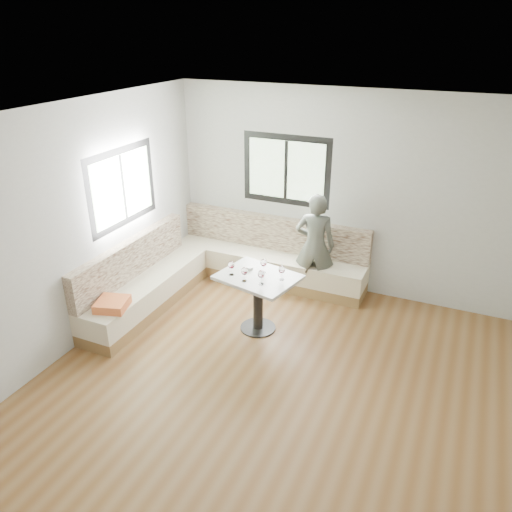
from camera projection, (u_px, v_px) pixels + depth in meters
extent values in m
cube|color=brown|center=(277.00, 389.00, 5.29)|extent=(5.00, 5.00, 0.01)
cube|color=white|center=(283.00, 120.00, 4.10)|extent=(5.00, 5.00, 0.01)
cube|color=#B7B7B2|center=(348.00, 195.00, 6.76)|extent=(5.00, 0.01, 2.80)
cube|color=#B7B7B2|center=(105.00, 466.00, 2.63)|extent=(5.00, 0.01, 2.80)
cube|color=#B7B7B2|center=(74.00, 230.00, 5.62)|extent=(0.01, 5.00, 2.80)
cube|color=black|center=(286.00, 170.00, 6.98)|extent=(1.30, 0.02, 1.00)
cube|color=black|center=(123.00, 187.00, 6.26)|extent=(0.02, 1.30, 1.00)
cube|color=brown|center=(268.00, 276.00, 7.49)|extent=(2.90, 0.55, 0.16)
cube|color=beige|center=(268.00, 262.00, 7.39)|extent=(2.90, 0.55, 0.29)
cube|color=beige|center=(274.00, 233.00, 7.39)|extent=(2.90, 0.14, 0.50)
cube|color=brown|center=(148.00, 303.00, 6.77)|extent=(0.55, 2.25, 0.16)
cube|color=beige|center=(147.00, 288.00, 6.67)|extent=(0.55, 2.25, 0.29)
cube|color=beige|center=(131.00, 259.00, 6.58)|extent=(0.14, 2.25, 0.50)
cube|color=orange|center=(112.00, 304.00, 5.90)|extent=(0.44, 0.44, 0.11)
cylinder|color=black|center=(258.00, 328.00, 6.33)|extent=(0.45, 0.45, 0.02)
cylinder|color=black|center=(258.00, 304.00, 6.19)|extent=(0.12, 0.12, 0.71)
cube|color=silver|center=(258.00, 277.00, 6.03)|extent=(1.05, 0.89, 0.04)
imported|color=#51564D|center=(315.00, 246.00, 6.85)|extent=(0.60, 0.46, 1.49)
cylinder|color=white|center=(249.00, 268.00, 6.17)|extent=(0.09, 0.09, 0.04)
sphere|color=black|center=(251.00, 267.00, 6.17)|extent=(0.02, 0.02, 0.02)
sphere|color=black|center=(249.00, 267.00, 6.18)|extent=(0.02, 0.02, 0.02)
sphere|color=black|center=(249.00, 268.00, 6.15)|extent=(0.02, 0.02, 0.02)
cylinder|color=white|center=(232.00, 274.00, 6.05)|extent=(0.06, 0.06, 0.01)
cylinder|color=white|center=(231.00, 271.00, 6.03)|extent=(0.01, 0.01, 0.08)
ellipsoid|color=white|center=(231.00, 265.00, 5.99)|extent=(0.08, 0.08, 0.10)
cylinder|color=#510710|center=(231.00, 267.00, 6.00)|extent=(0.05, 0.05, 0.02)
cylinder|color=white|center=(244.00, 281.00, 5.90)|extent=(0.06, 0.06, 0.01)
cylinder|color=white|center=(244.00, 278.00, 5.88)|extent=(0.01, 0.01, 0.08)
ellipsoid|color=white|center=(244.00, 271.00, 5.84)|extent=(0.08, 0.08, 0.10)
cylinder|color=#510710|center=(244.00, 273.00, 5.85)|extent=(0.05, 0.05, 0.02)
cylinder|color=white|center=(261.00, 284.00, 5.83)|extent=(0.06, 0.06, 0.01)
cylinder|color=white|center=(261.00, 281.00, 5.81)|extent=(0.01, 0.01, 0.08)
ellipsoid|color=white|center=(261.00, 274.00, 5.77)|extent=(0.08, 0.08, 0.10)
cylinder|color=#510710|center=(261.00, 276.00, 5.78)|extent=(0.05, 0.05, 0.02)
cylinder|color=white|center=(263.00, 272.00, 6.10)|extent=(0.06, 0.06, 0.01)
cylinder|color=white|center=(264.00, 269.00, 6.08)|extent=(0.01, 0.01, 0.08)
ellipsoid|color=white|center=(264.00, 263.00, 6.05)|extent=(0.08, 0.08, 0.10)
cylinder|color=#510710|center=(264.00, 264.00, 6.06)|extent=(0.05, 0.05, 0.02)
cylinder|color=white|center=(282.00, 279.00, 5.93)|extent=(0.06, 0.06, 0.01)
cylinder|color=white|center=(282.00, 276.00, 5.92)|extent=(0.01, 0.01, 0.08)
ellipsoid|color=white|center=(282.00, 270.00, 5.88)|extent=(0.08, 0.08, 0.10)
cylinder|color=#510710|center=(282.00, 271.00, 5.89)|extent=(0.05, 0.05, 0.02)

